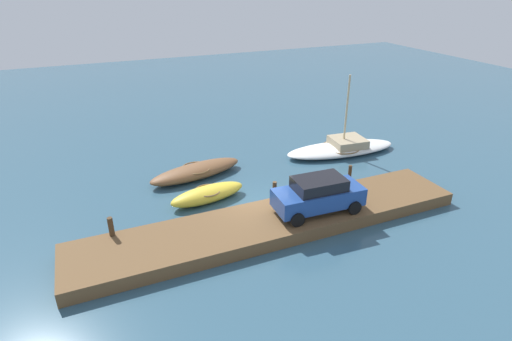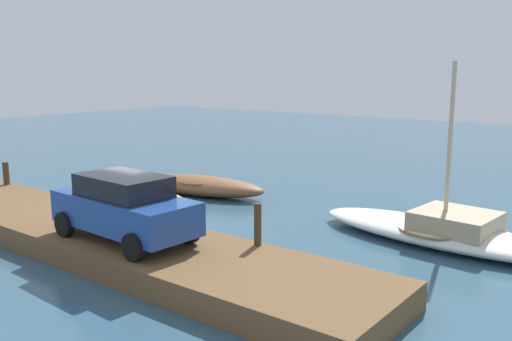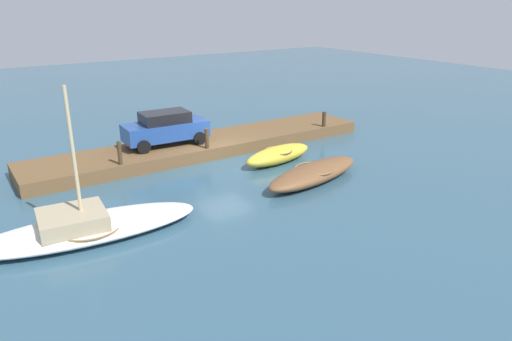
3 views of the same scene
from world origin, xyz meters
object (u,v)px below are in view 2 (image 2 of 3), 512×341
(sailboat_white, at_px, (442,230))
(mooring_post_mid_west, at_px, (140,201))
(motorboat_brown, at_px, (200,185))
(parked_car, at_px, (124,206))
(rowboat_yellow, at_px, (139,197))
(mooring_post_west, at_px, (6,173))
(mooring_post_mid_east, at_px, (258,224))

(sailboat_white, distance_m, mooring_post_mid_west, 8.64)
(motorboat_brown, height_order, parked_car, parked_car)
(motorboat_brown, height_order, rowboat_yellow, rowboat_yellow)
(mooring_post_west, bearing_deg, parked_car, -10.68)
(rowboat_yellow, bearing_deg, mooring_post_west, -164.33)
(motorboat_brown, xyz_separation_m, sailboat_white, (9.60, -0.31, -0.01))
(mooring_post_west, bearing_deg, rowboat_yellow, 24.70)
(motorboat_brown, xyz_separation_m, mooring_post_west, (-5.05, -5.11, 0.65))
(motorboat_brown, bearing_deg, mooring_post_mid_west, -75.76)
(motorboat_brown, relative_size, sailboat_white, 0.76)
(mooring_post_mid_east, distance_m, parked_car, 3.37)
(mooring_post_west, xyz_separation_m, mooring_post_mid_east, (11.80, 0.00, 0.10))
(mooring_post_west, bearing_deg, motorboat_brown, 45.32)
(parked_car, bearing_deg, motorboat_brown, 122.24)
(mooring_post_west, bearing_deg, sailboat_white, 18.13)
(rowboat_yellow, distance_m, sailboat_white, 10.15)
(sailboat_white, height_order, mooring_post_west, sailboat_white)
(rowboat_yellow, relative_size, mooring_post_mid_east, 3.94)
(motorboat_brown, distance_m, mooring_post_west, 7.21)
(rowboat_yellow, distance_m, mooring_post_mid_west, 3.55)
(motorboat_brown, height_order, mooring_post_west, mooring_post_west)
(mooring_post_mid_west, height_order, parked_car, parked_car)
(mooring_post_mid_west, relative_size, parked_car, 0.24)
(sailboat_white, xyz_separation_m, mooring_post_mid_west, (-7.15, -4.80, 0.73))
(parked_car, bearing_deg, sailboat_white, 51.05)
(mooring_post_mid_west, distance_m, mooring_post_mid_east, 4.29)
(mooring_post_mid_west, bearing_deg, rowboat_yellow, 140.21)
(sailboat_white, xyz_separation_m, parked_car, (-5.76, -6.48, 1.10))
(motorboat_brown, bearing_deg, mooring_post_west, -146.14)
(mooring_post_west, height_order, parked_car, parked_car)
(rowboat_yellow, height_order, sailboat_white, sailboat_white)
(sailboat_white, distance_m, parked_car, 8.73)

